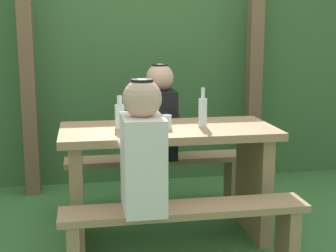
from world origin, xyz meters
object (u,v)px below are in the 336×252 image
Objects in this scene: bottle_right at (120,115)px; cell_phone at (146,123)px; person_white_shirt at (143,150)px; bottle_left at (154,112)px; bottle_center at (203,112)px; person_black_coat at (160,115)px; drinking_glass at (166,122)px; bench_far at (156,172)px; bench_near at (185,227)px; picnic_table at (168,164)px.

bottle_right is 1.54× the size of cell_phone.
cell_phone is (0.11, 0.71, 0.02)m from person_white_shirt.
cell_phone is at bearing 113.17° from bottle_left.
person_black_coat is at bearing 108.53° from bottle_center.
drinking_glass is at bearing -8.67° from bottle_right.
person_black_coat is 0.65m from bottle_right.
bench_far is at bearing 88.31° from drinking_glass.
bench_near is at bearing -0.81° from person_white_shirt.
bottle_left is (-0.07, 0.10, 0.05)m from drinking_glass.
bench_far is at bearing 90.00° from picnic_table.
picnic_table is 0.64m from person_white_shirt.
person_black_coat is at bearing 86.37° from picnic_table.
bottle_left is 0.32m from bottle_center.
cell_phone is at bearing -112.68° from person_black_coat.
person_white_shirt is 1.00× the size of person_black_coat.
bench_near is at bearing -91.81° from person_black_coat.
bench_near is 5.63× the size of bottle_left.
bottle_left reaches higher than bench_far.
person_black_coat is 0.61m from bottle_center.
bottle_left is (-0.09, 0.06, 0.35)m from picnic_table.
person_black_coat is (0.03, -0.00, 0.45)m from bench_far.
picnic_table is 0.36m from bottle_left.
person_black_coat is (0.03, 1.10, 0.45)m from bench_near.
bench_far is 0.84m from bottle_right.
picnic_table is at bearing 66.75° from person_white_shirt.
bottle_center reaches higher than drinking_glass.
picnic_table is 5.41× the size of bottle_center.
bottle_center is at bearing 4.33° from drinking_glass.
drinking_glass is 0.13m from bottle_left.
bench_far is 5.63× the size of bottle_left.
bench_far is 1.21m from person_white_shirt.
drinking_glass is at bearing -91.69° from bench_far.
person_white_shirt is 0.63m from bottle_left.
picnic_table is 1.00× the size of bench_near.
cell_phone reaches higher than bench_far.
person_black_coat reaches higher than bench_near.
picnic_table is 0.42m from bottle_center.
bottle_center is at bearing -14.99° from bottle_left.
picnic_table is at bearing -90.00° from bench_far.
cell_phone is (0.19, 0.16, -0.08)m from bottle_right.
bench_far is 0.84m from bottle_center.
person_black_coat reaches higher than bottle_right.
cell_phone is (-0.04, 0.10, -0.09)m from bottle_left.
picnic_table is 0.30m from drinking_glass.
person_white_shirt is at bearing -131.44° from bottle_center.
bottle_right is at bearing -162.82° from cell_phone.
picnic_table is 5.63× the size of bottle_left.
bench_near is at bearing -113.28° from bottle_center.
person_black_coat is at bearing 76.17° from bottle_left.
drinking_glass is 0.23m from cell_phone.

